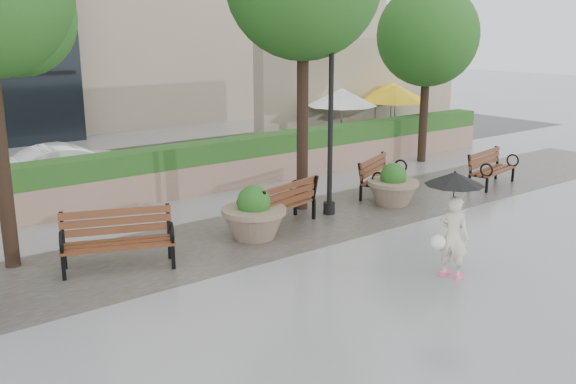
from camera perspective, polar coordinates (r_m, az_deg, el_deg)
ground at (r=12.30m, az=7.49°, el=-6.63°), size 100.00×100.00×0.00m
cobble_strip at (r=14.43m, az=-1.00°, el=-3.27°), size 28.00×3.20×0.01m
hedge_wall at (r=17.52m, az=-8.92°, el=1.98°), size 24.00×0.80×1.35m
cafe_wall at (r=25.39m, az=6.72°, el=8.96°), size 10.00×0.60×4.00m
cafe_hedge at (r=23.72m, az=9.47°, el=4.69°), size 8.00×0.50×0.90m
asphalt_street at (r=21.17m, az=-14.15°, el=2.04°), size 40.00×7.00×0.00m
bench_1 at (r=12.39m, az=-14.82°, el=-5.23°), size 2.18×1.49×1.10m
bench_2 at (r=14.48m, az=-0.74°, el=-1.92°), size 2.09×1.22×1.06m
bench_3 at (r=17.44m, az=8.32°, el=0.71°), size 1.98×1.43×1.00m
bench_4 at (r=19.14m, az=17.64°, el=1.39°), size 1.93×1.05×0.98m
planter_left at (r=13.68m, az=-3.05°, el=-2.32°), size 1.38×1.38×1.16m
planter_right at (r=16.49m, az=9.30°, el=0.32°), size 1.29×1.29×1.08m
lamppost at (r=15.12m, az=3.79°, el=5.30°), size 0.28×0.28×4.50m
tree_2 at (r=21.85m, az=12.42°, el=13.18°), size 3.39×3.29×5.78m
patio_umb_white at (r=22.82m, az=4.82°, el=8.37°), size 2.50×2.50×2.30m
patio_umb_yellow_a at (r=24.28m, az=9.54°, el=8.59°), size 2.50×2.50×2.30m
patio_umb_yellow_b at (r=25.40m, az=9.22°, el=8.85°), size 2.50×2.50×2.30m
car_right at (r=19.26m, az=-18.82°, el=2.30°), size 3.63×1.31×1.19m
pedestrian at (r=11.76m, az=14.50°, el=-1.92°), size 1.05×1.05×1.93m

